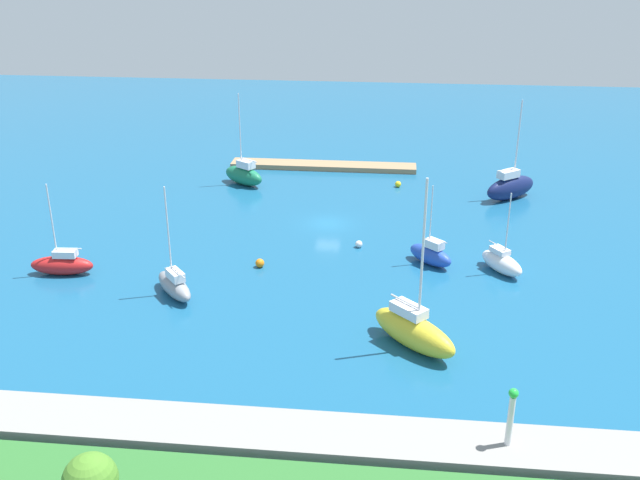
{
  "coord_description": "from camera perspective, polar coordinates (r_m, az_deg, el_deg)",
  "views": [
    {
      "loc": [
        -6.5,
        69.38,
        27.81
      ],
      "look_at": [
        0.0,
        7.98,
        1.5
      ],
      "focal_mm": 40.01,
      "sensor_mm": 36.0,
      "label": 1
    }
  ],
  "objects": [
    {
      "name": "mooring_buoy_white",
      "position": [
        69.25,
        3.13,
        -0.32
      ],
      "size": [
        0.69,
        0.69,
        0.69
      ],
      "primitive_type": "sphere",
      "color": "white",
      "rests_on": "water"
    },
    {
      "name": "sailboat_blue_west_end",
      "position": [
        66.15,
        8.85,
        -1.12
      ],
      "size": [
        4.58,
        4.41,
        7.55
      ],
      "rotation": [
        0.0,
        0.0,
        5.54
      ],
      "color": "#2347B2",
      "rests_on": "water"
    },
    {
      "name": "sailboat_navy_lone_south",
      "position": [
        84.57,
        14.99,
        4.14
      ],
      "size": [
        6.83,
        6.01,
        11.41
      ],
      "rotation": [
        0.0,
        0.0,
        3.81
      ],
      "color": "#141E4C",
      "rests_on": "water"
    },
    {
      "name": "sailboat_green_east_end",
      "position": [
        87.19,
        -6.12,
        5.23
      ],
      "size": [
        6.01,
        4.97,
        11.08
      ],
      "rotation": [
        0.0,
        0.0,
        5.69
      ],
      "color": "#19724C",
      "rests_on": "water"
    },
    {
      "name": "sailboat_white_near_pier",
      "position": [
        65.95,
        14.32,
        -1.73
      ],
      "size": [
        4.21,
        5.09,
        7.58
      ],
      "rotation": [
        0.0,
        0.0,
        2.16
      ],
      "color": "white",
      "rests_on": "water"
    },
    {
      "name": "sailboat_gray_lone_north",
      "position": [
        60.95,
        -11.58,
        -3.53
      ],
      "size": [
        4.84,
        5.37,
        9.57
      ],
      "rotation": [
        0.0,
        0.0,
        5.4
      ],
      "color": "gray",
      "rests_on": "water"
    },
    {
      "name": "mooring_buoy_orange",
      "position": [
        65.23,
        -4.84,
        -1.85
      ],
      "size": [
        0.81,
        0.81,
        0.81
      ],
      "primitive_type": "sphere",
      "color": "orange",
      "rests_on": "water"
    },
    {
      "name": "pier_dock",
      "position": [
        93.4,
        0.27,
        5.96
      ],
      "size": [
        24.06,
        3.02,
        0.64
      ],
      "primitive_type": "cube",
      "color": "#997A56",
      "rests_on": "ground"
    },
    {
      "name": "water",
      "position": [
        75.02,
        0.64,
        1.32
      ],
      "size": [
        160.0,
        160.0,
        0.0
      ],
      "primitive_type": "plane",
      "color": "#19567F",
      "rests_on": "ground"
    },
    {
      "name": "mooring_buoy_yellow",
      "position": [
        86.62,
        6.26,
        4.47
      ],
      "size": [
        0.73,
        0.73,
        0.73
      ],
      "primitive_type": "sphere",
      "color": "yellow",
      "rests_on": "water"
    },
    {
      "name": "harbor_beacon",
      "position": [
        42.05,
        15.04,
        -13.2
      ],
      "size": [
        0.56,
        0.56,
        3.73
      ],
      "color": "silver",
      "rests_on": "breakwater"
    },
    {
      "name": "sailboat_yellow_along_channel",
      "position": [
        52.79,
        7.49,
        -7.17
      ],
      "size": [
        7.05,
        6.91,
        13.15
      ],
      "rotation": [
        0.0,
        0.0,
        2.38
      ],
      "color": "yellow",
      "rests_on": "water"
    },
    {
      "name": "sailboat_red_off_beacon",
      "position": [
        67.47,
        -19.93,
        -1.83
      ],
      "size": [
        5.72,
        2.15,
        8.48
      ],
      "rotation": [
        0.0,
        0.0,
        0.07
      ],
      "color": "red",
      "rests_on": "water"
    },
    {
      "name": "breakwater",
      "position": [
        43.64,
        -4.0,
        -15.45
      ],
      "size": [
        68.64,
        3.9,
        1.32
      ],
      "primitive_type": "cube",
      "color": "gray",
      "rests_on": "ground"
    }
  ]
}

